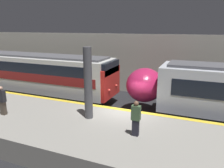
% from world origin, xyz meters
% --- Properties ---
extents(ground_plane, '(120.00, 120.00, 0.00)m').
position_xyz_m(ground_plane, '(0.00, 0.00, 0.00)').
color(ground_plane, black).
extents(platform, '(40.00, 5.22, 1.09)m').
position_xyz_m(platform, '(0.00, -2.61, 0.54)').
color(platform, gray).
rests_on(platform, ground).
extents(station_rear_barrier, '(50.00, 0.15, 5.07)m').
position_xyz_m(station_rear_barrier, '(0.00, 6.86, 2.53)').
color(station_rear_barrier, '#B2AD9E').
rests_on(station_rear_barrier, ground).
extents(support_pillar_near, '(0.42, 0.42, 3.64)m').
position_xyz_m(support_pillar_near, '(-1.29, -1.86, 2.90)').
color(support_pillar_near, '#47474C').
rests_on(support_pillar_near, platform).
extents(train_boxy, '(17.36, 2.96, 3.52)m').
position_xyz_m(train_boxy, '(-10.43, 2.57, 1.82)').
color(train_boxy, black).
rests_on(train_boxy, ground).
extents(person_waiting, '(0.38, 0.24, 1.57)m').
position_xyz_m(person_waiting, '(1.48, -2.79, 1.90)').
color(person_waiting, black).
rests_on(person_waiting, platform).
extents(person_walking, '(0.38, 0.24, 1.57)m').
position_xyz_m(person_walking, '(-5.71, -3.25, 1.90)').
color(person_walking, '#473D33').
rests_on(person_walking, platform).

